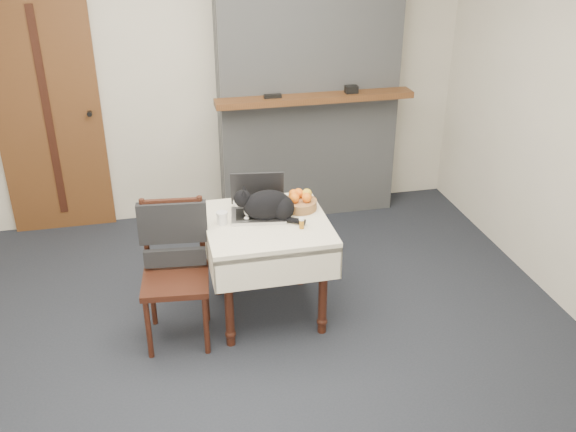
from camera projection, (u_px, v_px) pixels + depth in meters
name	position (u px, v px, depth m)	size (l,w,h in m)	color
ground	(240.00, 347.00, 4.06)	(4.50, 4.50, 0.00)	black
room_shell	(217.00, 51.00, 3.67)	(4.52, 4.01, 2.61)	beige
door	(48.00, 114.00, 5.10)	(0.82, 0.10, 2.00)	brown
chimney	(308.00, 67.00, 5.26)	(1.62, 0.48, 2.60)	gray
side_table	(267.00, 236.00, 4.15)	(0.78, 0.78, 0.70)	black
laptop	(258.00, 204.00, 4.17)	(0.39, 0.34, 0.26)	#B7B7BC
cat	(268.00, 205.00, 4.08)	(0.44, 0.27, 0.23)	black
cream_jar	(222.00, 218.00, 4.04)	(0.07, 0.07, 0.08)	silver
pill_bottle	(302.00, 223.00, 3.99)	(0.03, 0.03, 0.07)	#9C6113
fruit_basket	(300.00, 202.00, 4.23)	(0.22, 0.22, 0.13)	#AB7744
desk_clutter	(290.00, 212.00, 4.20)	(0.13, 0.02, 0.01)	black
chair	(174.00, 252.00, 3.97)	(0.45, 0.44, 0.92)	black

